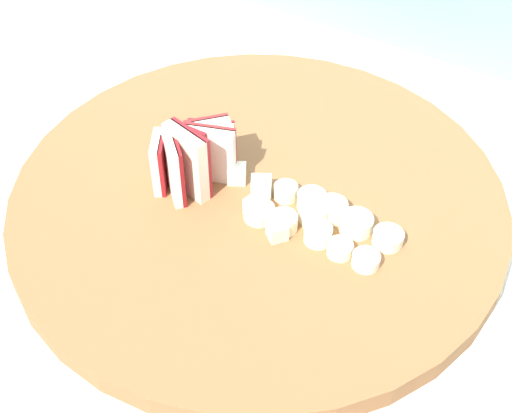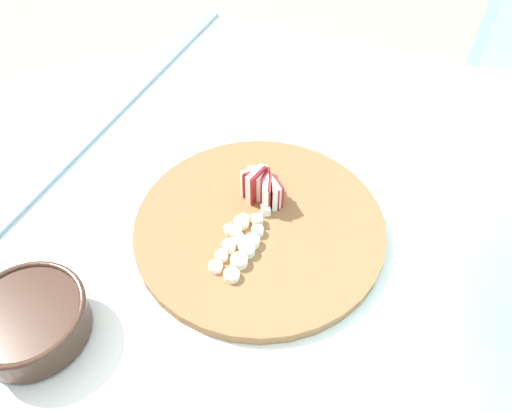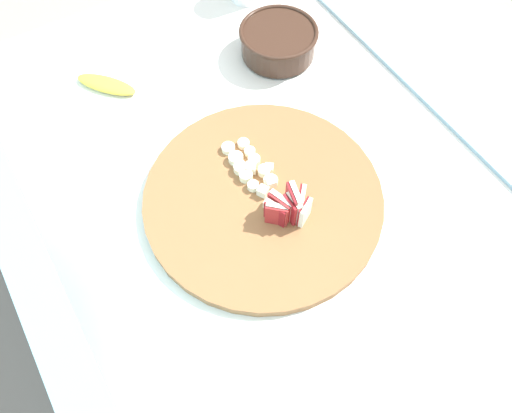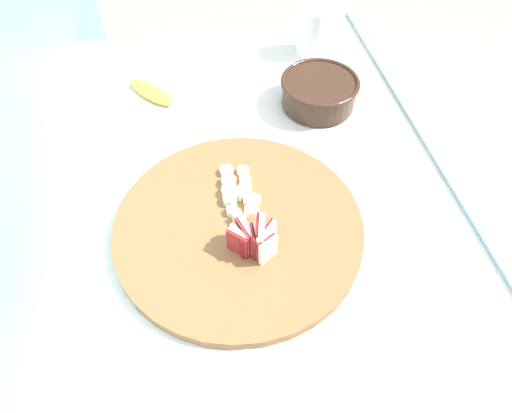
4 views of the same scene
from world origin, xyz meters
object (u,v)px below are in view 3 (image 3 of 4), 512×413
cutting_board (263,199)px  apple_dice_pile (263,182)px  banana_slice_rows (248,165)px  apple_wedge_fan (288,208)px  ceramic_bowl (278,41)px  banana_peel (106,85)px

cutting_board → apple_dice_pile: (0.02, -0.01, 0.02)m
banana_slice_rows → apple_wedge_fan: bearing=-177.2°
apple_wedge_fan → banana_slice_rows: apple_wedge_fan is taller
banana_slice_rows → ceramic_bowl: (0.25, -0.23, 0.01)m
cutting_board → ceramic_bowl: size_ratio=2.56×
ceramic_bowl → banana_slice_rows: bearing=137.5°
cutting_board → ceramic_bowl: ceramic_bowl is taller
banana_peel → ceramic_bowl: bearing=-106.0°
apple_dice_pile → apple_wedge_fan: bearing=-178.3°
banana_slice_rows → banana_peel: (0.36, 0.15, -0.02)m
cutting_board → banana_peel: cutting_board is taller
cutting_board → apple_wedge_fan: bearing=-164.8°
apple_wedge_fan → banana_peel: size_ratio=0.61×
apple_wedge_fan → apple_dice_pile: 0.08m
apple_dice_pile → ceramic_bowl: 0.38m
banana_slice_rows → cutting_board: bearing=172.4°
cutting_board → apple_dice_pile: bearing=-32.0°
apple_wedge_fan → ceramic_bowl: bearing=-30.4°
apple_wedge_fan → ceramic_bowl: 0.45m
banana_slice_rows → ceramic_bowl: ceramic_bowl is taller
ceramic_bowl → banana_peel: 0.40m
ceramic_bowl → banana_peel: ceramic_bowl is taller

